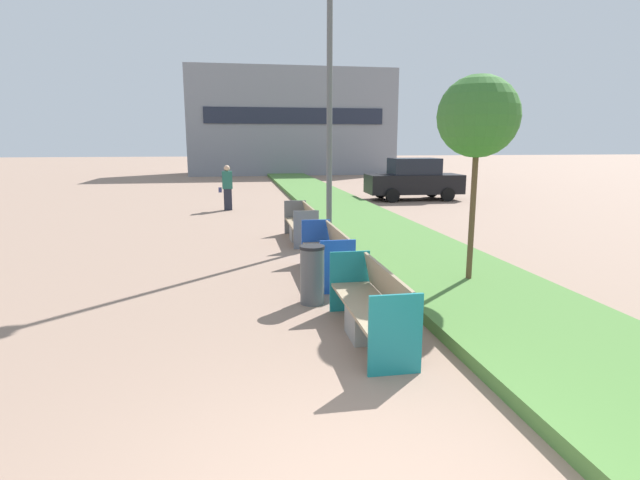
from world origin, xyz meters
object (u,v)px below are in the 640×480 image
object	(u,v)px
bench_teal_frame	(372,311)
street_lamp_post	(330,76)
sapling_tree_near	(478,117)
litter_bin	(312,275)
parked_car_distant	(414,179)
pedestrian_walking	(227,187)
bench_blue_frame	(328,257)
bench_grey_frame	(302,227)

from	to	relation	value
bench_teal_frame	street_lamp_post	xyz separation A→B (m)	(0.61, 6.16, 3.74)
sapling_tree_near	litter_bin	bearing A→B (deg)	-172.44
parked_car_distant	litter_bin	bearing A→B (deg)	-114.14
pedestrian_walking	parked_car_distant	size ratio (longest dim) A/B	0.40
bench_blue_frame	pedestrian_walking	bearing A→B (deg)	101.10
bench_grey_frame	street_lamp_post	bearing A→B (deg)	-46.93
bench_teal_frame	litter_bin	distance (m)	1.65
bench_blue_frame	bench_grey_frame	distance (m)	3.67
bench_grey_frame	sapling_tree_near	size ratio (longest dim) A/B	0.60
bench_grey_frame	pedestrian_walking	size ratio (longest dim) A/B	1.29
bench_teal_frame	pedestrian_walking	world-z (taller)	pedestrian_walking
bench_teal_frame	bench_grey_frame	world-z (taller)	same
sapling_tree_near	parked_car_distant	bearing A→B (deg)	73.74
litter_bin	bench_grey_frame	bearing A→B (deg)	84.03
street_lamp_post	bench_blue_frame	bearing A→B (deg)	-101.44
bench_grey_frame	litter_bin	world-z (taller)	litter_bin
bench_teal_frame	bench_blue_frame	size ratio (longest dim) A/B	0.97
parked_car_distant	bench_teal_frame	bearing A→B (deg)	-110.05
litter_bin	pedestrian_walking	world-z (taller)	pedestrian_walking
bench_grey_frame	parked_car_distant	bearing A→B (deg)	53.80
bench_teal_frame	parked_car_distant	size ratio (longest dim) A/B	0.53
street_lamp_post	bench_teal_frame	bearing A→B (deg)	-95.66
bench_blue_frame	pedestrian_walking	world-z (taller)	pedestrian_walking
bench_teal_frame	bench_blue_frame	world-z (taller)	same
parked_car_distant	bench_blue_frame	bearing A→B (deg)	-115.01
pedestrian_walking	bench_blue_frame	bearing A→B (deg)	-78.90
bench_grey_frame	litter_bin	xyz separation A→B (m)	(-0.55, -5.26, 0.11)
bench_grey_frame	parked_car_distant	distance (m)	10.60
bench_grey_frame	litter_bin	distance (m)	5.29
bench_teal_frame	litter_bin	world-z (taller)	litter_bin
pedestrian_walking	sapling_tree_near	bearing A→B (deg)	-69.07
street_lamp_post	parked_car_distant	world-z (taller)	street_lamp_post
bench_blue_frame	parked_car_distant	world-z (taller)	parked_car_distant
bench_blue_frame	bench_grey_frame	bearing A→B (deg)	90.02
bench_blue_frame	street_lamp_post	xyz separation A→B (m)	(0.61, 3.01, 3.74)
pedestrian_walking	parked_car_distant	bearing A→B (deg)	14.46
bench_grey_frame	bench_teal_frame	bearing A→B (deg)	-89.99
bench_teal_frame	pedestrian_walking	distance (m)	13.39
bench_teal_frame	bench_blue_frame	xyz separation A→B (m)	(0.00, 3.15, 0.00)
bench_blue_frame	litter_bin	xyz separation A→B (m)	(-0.55, -1.59, 0.10)
sapling_tree_near	parked_car_distant	size ratio (longest dim) A/B	0.86
bench_grey_frame	litter_bin	bearing A→B (deg)	-95.97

